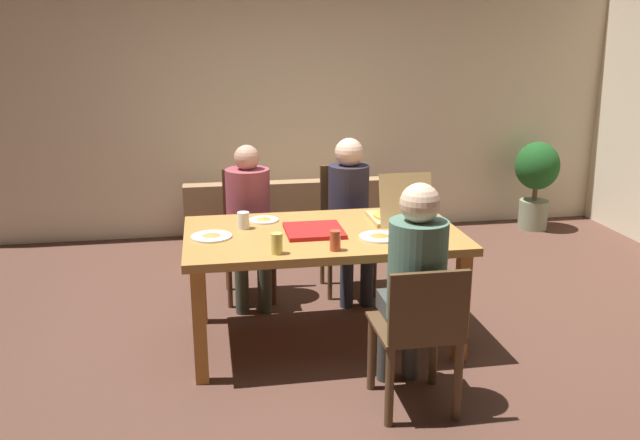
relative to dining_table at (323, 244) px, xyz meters
The scene contains 19 objects.
ground_plane 0.68m from the dining_table, ahead, with size 20.00×20.00×0.00m, color brown.
back_wall 2.72m from the dining_table, 90.00° to the left, with size 7.00×0.12×2.89m, color beige.
dining_table is the anchor object (origin of this frame).
chair_0 1.03m from the dining_table, 114.47° to the left, with size 0.39×0.41×0.99m.
person_0 0.89m from the dining_table, 118.44° to the left, with size 0.33×0.51×1.20m.
chair_1 1.01m from the dining_table, 69.32° to the left, with size 0.40×0.39×0.99m.
person_1 0.86m from the dining_table, 65.69° to the left, with size 0.31×0.53×1.23m.
chair_2 1.03m from the dining_table, 69.45° to the right, with size 0.44×0.45×0.86m.
person_2 0.89m from the dining_table, 66.55° to the right, with size 0.31×0.49×1.26m.
pizza_box_0 0.12m from the dining_table, 162.65° to the right, with size 0.36×0.36×0.03m.
pizza_box_1 0.57m from the dining_table, 14.22° to the left, with size 0.35×0.43×0.37m.
plate_0 0.72m from the dining_table, behind, with size 0.26×0.26×0.03m.
plate_1 0.48m from the dining_table, 139.05° to the left, with size 0.20×0.20×0.03m.
plate_2 0.39m from the dining_table, 31.03° to the right, with size 0.26×0.26×0.03m.
drinking_glass_0 0.54m from the dining_table, 163.20° to the left, with size 0.08×0.08×0.11m, color silver.
drinking_glass_1 0.54m from the dining_table, 130.96° to the right, with size 0.07×0.07×0.12m, color #E2C75A.
drinking_glass_2 0.42m from the dining_table, 89.23° to the right, with size 0.06×0.06×0.12m, color #BE482D.
couch 1.88m from the dining_table, 90.87° to the left, with size 1.79×0.85×0.75m.
potted_plant 3.43m from the dining_table, 39.87° to the left, with size 0.45×0.45×0.92m.
Camera 1 is at (-0.72, -4.03, 2.02)m, focal length 37.34 mm.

